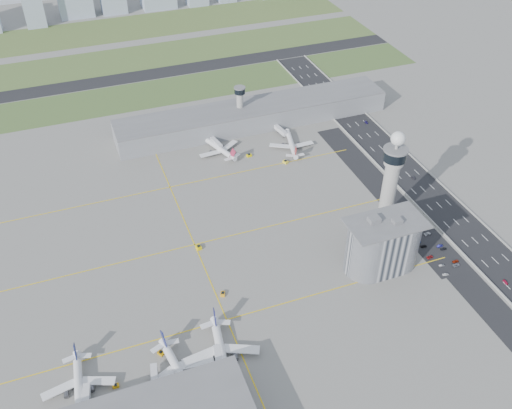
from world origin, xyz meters
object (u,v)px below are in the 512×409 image
object	(u,v)px
tug_1	(161,353)
tug_2	(223,294)
car_lot_3	(424,246)
car_lot_6	(456,265)
car_lot_5	(414,234)
car_lot_9	(440,246)
car_lot_4	(418,242)
airplane_near_a	(77,384)
airplane_near_b	(179,369)
car_hw_0	(506,282)
car_lot_10	(427,234)
car_lot_2	(430,257)
car_lot_1	(442,265)
control_tower	(391,177)
car_lot_0	(446,274)
car_hw_1	(414,178)
airplane_near_c	(221,351)
secondary_tower	(240,103)
jet_bridge_far_0	(212,140)
airplane_far_a	(218,145)
tug_4	(249,155)
tug_5	(285,162)
car_lot_7	(456,261)
jet_bridge_near_1	(155,393)
car_lot_8	(443,249)
admin_building	(383,244)
tug_3	(199,247)
car_lot_11	(422,226)
tug_0	(116,386)
jet_bridge_near_2	(220,373)
car_hw_4	(314,90)
airplane_far_b	(291,141)

from	to	relation	value
tug_1	tug_2	bearing A→B (deg)	0.12
car_lot_3	car_lot_6	size ratio (longest dim) A/B	0.89
car_lot_5	car_lot_9	xyz separation A→B (m)	(8.37, -14.27, 0.03)
car_lot_4	airplane_near_a	bearing A→B (deg)	104.41
airplane_near_b	car_hw_0	distance (m)	179.35
car_lot_10	car_lot_2	bearing A→B (deg)	148.05
car_lot_1	car_lot_9	bearing A→B (deg)	-29.00
control_tower	car_hw_0	world-z (taller)	control_tower
car_lot_0	car_lot_10	bearing A→B (deg)	-9.67
airplane_near_a	car_lot_0	size ratio (longest dim) A/B	10.98
airplane_near_a	car_hw_1	distance (m)	246.50
airplane_near_c	secondary_tower	bearing A→B (deg)	166.68
jet_bridge_far_0	tug_1	size ratio (longest dim) A/B	4.57
airplane_far_a	tug_4	world-z (taller)	airplane_far_a
car_lot_0	car_hw_0	size ratio (longest dim) A/B	1.02
jet_bridge_far_0	tug_5	size ratio (longest dim) A/B	3.83
airplane_near_b	car_lot_7	world-z (taller)	airplane_near_b
airplane_near_a	airplane_near_c	world-z (taller)	airplane_near_c
jet_bridge_near_1	car_lot_2	size ratio (longest dim) A/B	3.42
car_lot_5	car_hw_0	size ratio (longest dim) A/B	1.02
tug_4	car_lot_8	world-z (taller)	tug_4
admin_building	tug_3	world-z (taller)	admin_building
car_lot_10	car_hw_1	distance (m)	57.18
tug_2	car_lot_10	bearing A→B (deg)	-156.03
admin_building	tug_4	bearing A→B (deg)	103.42
jet_bridge_near_1	car_lot_6	bearing A→B (deg)	-72.43
admin_building	car_lot_9	size ratio (longest dim) A/B	11.23
airplane_near_a	car_lot_5	bearing A→B (deg)	105.62
airplane_far_a	car_lot_11	bearing A→B (deg)	-163.38
airplane_near_c	tug_4	distance (m)	173.68
car_lot_5	airplane_near_c	bearing A→B (deg)	114.85
secondary_tower	airplane_near_b	distance (m)	228.34
car_lot_2	car_lot_7	xyz separation A→B (m)	(11.51, -7.98, -0.00)
jet_bridge_near_1	car_hw_1	size ratio (longest dim) A/B	4.00
car_lot_2	car_lot_10	bearing A→B (deg)	-37.70
tug_0	car_lot_7	xyz separation A→B (m)	(192.08, 14.38, -0.29)
jet_bridge_far_0	car_hw_1	size ratio (longest dim) A/B	4.00
car_lot_1	car_hw_0	bearing A→B (deg)	-130.56
airplane_near_a	car_lot_1	distance (m)	198.77
car_lot_6	tug_3	bearing A→B (deg)	62.70
car_lot_11	jet_bridge_near_2	bearing A→B (deg)	116.82
car_lot_9	car_hw_4	xyz separation A→B (m)	(14.53, 203.13, -0.05)
tug_1	car_lot_9	size ratio (longest dim) A/B	0.82
airplane_near_a	tug_4	size ratio (longest dim) A/B	11.07
car_lot_2	jet_bridge_near_1	bearing A→B (deg)	93.64
airplane_far_b	car_lot_8	world-z (taller)	airplane_far_b
airplane_near_c	airplane_far_a	xyz separation A→B (m)	(52.63, 171.88, -0.79)
car_lot_7	car_lot_0	bearing A→B (deg)	119.93
airplane_near_a	car_hw_1	size ratio (longest dim) A/B	11.04
airplane_near_b	airplane_far_a	xyz separation A→B (m)	(73.53, 174.49, -0.39)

